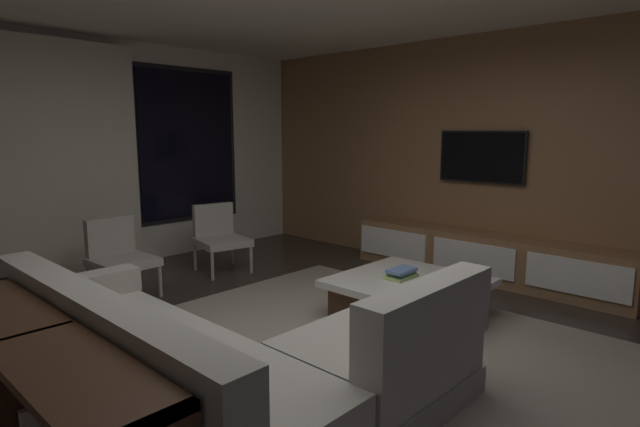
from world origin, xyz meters
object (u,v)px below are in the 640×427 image
object	(u,v)px
accent_chair_near_window	(219,234)
mounted_tv	(481,157)
sectional_couch	(218,367)
coffee_table	(409,298)
accent_chair_by_curtain	(119,253)
console_table_behind_couch	(35,400)
book_stack_on_coffee_table	(401,273)
media_console	(486,258)

from	to	relation	value
accent_chair_near_window	mounted_tv	xyz separation A→B (m)	(1.94, -2.29, 0.92)
accent_chair_near_window	sectional_couch	bearing A→B (deg)	-125.70
sectional_couch	coffee_table	bearing A→B (deg)	1.44
accent_chair_by_curtain	console_table_behind_couch	distance (m)	2.82
book_stack_on_coffee_table	mounted_tv	world-z (taller)	mounted_tv
sectional_couch	console_table_behind_couch	bearing A→B (deg)	171.73
console_table_behind_couch	coffee_table	bearing A→B (deg)	-1.58
sectional_couch	book_stack_on_coffee_table	bearing A→B (deg)	3.63
console_table_behind_couch	accent_chair_near_window	bearing A→B (deg)	41.43
accent_chair_near_window	console_table_behind_couch	distance (m)	3.68
sectional_couch	media_console	bearing A→B (deg)	1.30
coffee_table	accent_chair_by_curtain	world-z (taller)	accent_chair_by_curtain
book_stack_on_coffee_table	console_table_behind_couch	world-z (taller)	console_table_behind_couch
sectional_couch	media_console	xyz separation A→B (m)	(3.60, 0.08, -0.04)
media_console	console_table_behind_couch	size ratio (longest dim) A/B	1.48
accent_chair_by_curtain	mounted_tv	size ratio (longest dim) A/B	0.78
media_console	console_table_behind_couch	world-z (taller)	console_table_behind_couch
accent_chair_by_curtain	sectional_couch	bearing A→B (deg)	-103.49
console_table_behind_couch	accent_chair_by_curtain	bearing A→B (deg)	57.48
console_table_behind_couch	book_stack_on_coffee_table	bearing A→B (deg)	-0.08
coffee_table	mounted_tv	xyz separation A→B (m)	(1.75, 0.23, 1.16)
accent_chair_by_curtain	accent_chair_near_window	bearing A→B (deg)	2.55
book_stack_on_coffee_table	accent_chair_near_window	bearing A→B (deg)	94.42
book_stack_on_coffee_table	accent_chair_by_curtain	xyz separation A→B (m)	(-1.43, 2.38, 0.03)
coffee_table	mounted_tv	bearing A→B (deg)	7.47
book_stack_on_coffee_table	media_console	bearing A→B (deg)	-1.70
sectional_couch	console_table_behind_couch	size ratio (longest dim) A/B	1.19
sectional_couch	accent_chair_near_window	xyz separation A→B (m)	(1.84, 2.57, 0.14)
sectional_couch	accent_chair_by_curtain	distance (m)	2.59
sectional_couch	accent_chair_by_curtain	xyz separation A→B (m)	(0.60, 2.51, 0.14)
sectional_couch	console_table_behind_couch	xyz separation A→B (m)	(-0.91, 0.13, 0.12)
accent_chair_near_window	media_console	world-z (taller)	accent_chair_near_window
accent_chair_by_curtain	book_stack_on_coffee_table	bearing A→B (deg)	-59.02
accent_chair_by_curtain	media_console	xyz separation A→B (m)	(3.00, -2.43, -0.18)
media_console	mounted_tv	world-z (taller)	mounted_tv
media_console	console_table_behind_couch	xyz separation A→B (m)	(-4.52, 0.05, 0.16)
accent_chair_by_curtain	media_console	distance (m)	3.87
accent_chair_near_window	accent_chair_by_curtain	size ratio (longest dim) A/B	1.00
console_table_behind_couch	sectional_couch	bearing A→B (deg)	-8.27
book_stack_on_coffee_table	accent_chair_near_window	xyz separation A→B (m)	(-0.19, 2.44, 0.03)
accent_chair_near_window	media_console	distance (m)	3.05
mounted_tv	console_table_behind_couch	size ratio (longest dim) A/B	0.48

